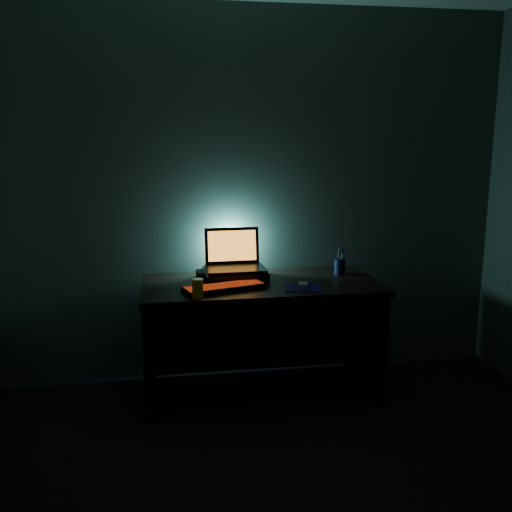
{
  "coord_description": "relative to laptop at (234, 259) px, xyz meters",
  "views": [
    {
      "loc": [
        -0.59,
        -1.83,
        1.66
      ],
      "look_at": [
        -0.04,
        1.57,
        0.93
      ],
      "focal_mm": 40.0,
      "sensor_mm": 36.0,
      "label": 1
    }
  ],
  "objects": [
    {
      "name": "room",
      "position": [
        0.15,
        -1.78,
        0.38
      ],
      "size": [
        3.5,
        4.0,
        2.5
      ],
      "color": "black",
      "rests_on": "ground"
    },
    {
      "name": "desk",
      "position": [
        0.15,
        -0.11,
        -0.38
      ],
      "size": [
        1.5,
        0.7,
        0.75
      ],
      "color": "black",
      "rests_on": "ground"
    },
    {
      "name": "riser",
      "position": [
        0.0,
        -0.05,
        -0.09
      ],
      "size": [
        0.41,
        0.31,
        0.06
      ],
      "primitive_type": "cube",
      "rotation": [
        0.0,
        0.0,
        0.03
      ],
      "color": "black",
      "rests_on": "desk"
    },
    {
      "name": "laptop",
      "position": [
        0.0,
        0.0,
        0.0
      ],
      "size": [
        0.39,
        0.29,
        0.26
      ],
      "rotation": [
        0.0,
        0.0,
        0.03
      ],
      "color": "black",
      "rests_on": "riser"
    },
    {
      "name": "keyboard",
      "position": [
        -0.1,
        -0.3,
        -0.11
      ],
      "size": [
        0.52,
        0.3,
        0.03
      ],
      "rotation": [
        0.0,
        0.0,
        0.3
      ],
      "color": "black",
      "rests_on": "desk"
    },
    {
      "name": "mousepad",
      "position": [
        0.38,
        -0.34,
        -0.12
      ],
      "size": [
        0.26,
        0.24,
        0.0
      ],
      "primitive_type": "cube",
      "rotation": [
        0.0,
        0.0,
        -0.23
      ],
      "color": "#0E0D61",
      "rests_on": "desk"
    },
    {
      "name": "mouse",
      "position": [
        0.38,
        -0.34,
        -0.1
      ],
      "size": [
        0.07,
        0.1,
        0.03
      ],
      "primitive_type": "cube",
      "rotation": [
        0.0,
        0.0,
        -0.23
      ],
      "color": "gray",
      "rests_on": "mousepad"
    },
    {
      "name": "pen_cup",
      "position": [
        0.71,
        -0.03,
        -0.07
      ],
      "size": [
        0.08,
        0.08,
        0.11
      ],
      "primitive_type": "cylinder",
      "rotation": [
        0.0,
        0.0,
        0.04
      ],
      "color": "black",
      "rests_on": "desk"
    },
    {
      "name": "juice_glass",
      "position": [
        -0.26,
        -0.44,
        -0.07
      ],
      "size": [
        0.08,
        0.08,
        0.11
      ],
      "primitive_type": "cylinder",
      "rotation": [
        0.0,
        0.0,
        -0.23
      ],
      "color": "yellow",
      "rests_on": "desk"
    },
    {
      "name": "router",
      "position": [
        -0.16,
        -0.03,
        -0.09
      ],
      "size": [
        0.18,
        0.15,
        0.06
      ],
      "rotation": [
        0.0,
        0.0,
        0.1
      ],
      "color": "black",
      "rests_on": "desk"
    }
  ]
}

